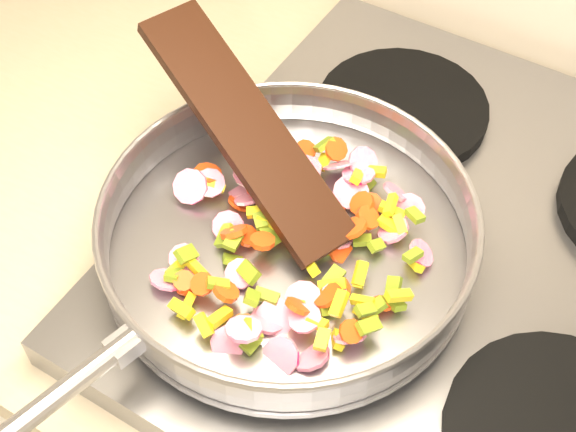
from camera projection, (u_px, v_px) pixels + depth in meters
The scene contains 6 objects.
cooktop at pixel (464, 264), 0.79m from camera, with size 0.60×0.60×0.04m, color #939399.
grate_fl at pixel (268, 288), 0.74m from camera, with size 0.19×0.19×0.02m, color black.
grate_bl at pixel (402, 109), 0.89m from camera, with size 0.19×0.19×0.02m, color black.
saute_pan at pixel (286, 230), 0.73m from camera, with size 0.39×0.55×0.06m.
vegetable_heap at pixel (293, 235), 0.74m from camera, with size 0.27×0.27×0.05m.
wooden_spatula at pixel (246, 129), 0.75m from camera, with size 0.28×0.06×0.01m, color black.
Camera 1 is at (-0.61, 1.18, 1.57)m, focal length 50.00 mm.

